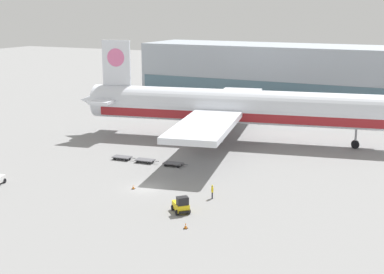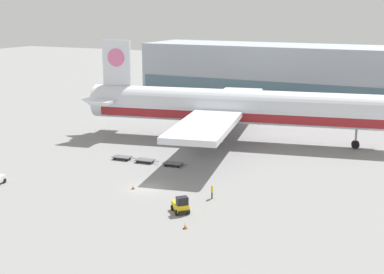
{
  "view_description": "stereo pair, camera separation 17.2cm",
  "coord_description": "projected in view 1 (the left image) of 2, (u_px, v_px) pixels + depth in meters",
  "views": [
    {
      "loc": [
        33.43,
        -56.12,
        22.39
      ],
      "look_at": [
        0.47,
        12.76,
        4.0
      ],
      "focal_mm": 50.0,
      "sensor_mm": 36.0,
      "label": 1
    },
    {
      "loc": [
        33.59,
        -56.05,
        22.39
      ],
      "look_at": [
        0.47,
        12.76,
        4.0
      ],
      "focal_mm": 50.0,
      "sensor_mm": 36.0,
      "label": 2
    }
  ],
  "objects": [
    {
      "name": "terminal_building",
      "position": [
        329.0,
        77.0,
        123.66
      ],
      "size": [
        90.0,
        18.2,
        14.0
      ],
      "color": "#9EA8B2",
      "rests_on": "ground_plane"
    },
    {
      "name": "baggage_dolly_second",
      "position": [
        145.0,
        160.0,
        79.65
      ],
      "size": [
        3.75,
        1.71,
        0.48
      ],
      "rotation": [
        0.0,
        0.0,
        0.08
      ],
      "color": "#56565B",
      "rests_on": "ground_plane"
    },
    {
      "name": "traffic_cone_near",
      "position": [
        133.0,
        187.0,
        68.02
      ],
      "size": [
        0.4,
        0.4,
        0.55
      ],
      "color": "black",
      "rests_on": "ground_plane"
    },
    {
      "name": "baggage_tug_foreground",
      "position": [
        181.0,
        205.0,
        60.07
      ],
      "size": [
        2.73,
        2.73,
        2.0
      ],
      "rotation": [
        0.0,
        0.0,
        -0.79
      ],
      "color": "yellow",
      "rests_on": "ground_plane"
    },
    {
      "name": "airplane_main",
      "position": [
        232.0,
        108.0,
        91.52
      ],
      "size": [
        57.5,
        48.64,
        17.0
      ],
      "rotation": [
        0.0,
        0.0,
        0.2
      ],
      "color": "silver",
      "rests_on": "ground_plane"
    },
    {
      "name": "baggage_dolly_lead",
      "position": [
        122.0,
        157.0,
        81.25
      ],
      "size": [
        3.75,
        1.71,
        0.48
      ],
      "rotation": [
        0.0,
        0.0,
        0.08
      ],
      "color": "#56565B",
      "rests_on": "ground_plane"
    },
    {
      "name": "baggage_dolly_third",
      "position": [
        173.0,
        163.0,
        77.94
      ],
      "size": [
        3.75,
        1.71,
        0.48
      ],
      "rotation": [
        0.0,
        0.0,
        0.08
      ],
      "color": "#56565B",
      "rests_on": "ground_plane"
    },
    {
      "name": "ground_crew_far",
      "position": [
        212.0,
        191.0,
        64.42
      ],
      "size": [
        0.37,
        0.5,
        1.72
      ],
      "rotation": [
        0.0,
        0.0,
        2.11
      ],
      "color": "black",
      "rests_on": "ground_plane"
    },
    {
      "name": "ground_plane",
      "position": [
        146.0,
        188.0,
        68.49
      ],
      "size": [
        400.0,
        400.0,
        0.0
      ],
      "primitive_type": "plane",
      "color": "gray"
    },
    {
      "name": "traffic_cone_far",
      "position": [
        186.0,
        226.0,
        55.76
      ],
      "size": [
        0.4,
        0.4,
        0.65
      ],
      "color": "black",
      "rests_on": "ground_plane"
    }
  ]
}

